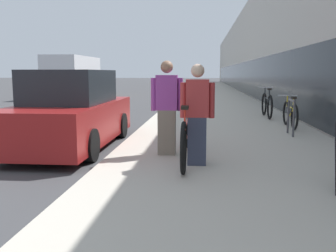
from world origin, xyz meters
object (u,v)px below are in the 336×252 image
person_bystander (167,108)px  parked_sedan_curbside (72,113)px  bike_rack_hoop (291,113)px  moving_truck (76,77)px  tandem_bicycle (186,136)px  cruiser_bike_nearest (290,114)px  person_rider (197,115)px  cruiser_bike_middle (267,105)px

person_bystander → parked_sedan_curbside: bearing=153.8°
bike_rack_hoop → moving_truck: (-10.26, 14.73, 0.69)m
tandem_bicycle → person_bystander: size_ratio=1.59×
parked_sedan_curbside → bike_rack_hoop: bearing=15.3°
cruiser_bike_nearest → parked_sedan_curbside: (-5.10, -2.61, 0.25)m
person_rider → parked_sedan_curbside: size_ratio=0.38×
person_rider → parked_sedan_curbside: 3.21m
person_rider → moving_truck: bearing=114.5°
person_bystander → bike_rack_hoop: person_bystander is taller
tandem_bicycle → bike_rack_hoop: tandem_bicycle is taller
cruiser_bike_nearest → parked_sedan_curbside: 5.74m
bike_rack_hoop → cruiser_bike_nearest: (0.28, 1.29, -0.15)m
person_bystander → tandem_bicycle: bearing=-46.2°
person_rider → bike_rack_hoop: person_rider is taller
person_rider → bike_rack_hoop: 3.77m
cruiser_bike_middle → parked_sedan_curbside: 6.90m
person_rider → cruiser_bike_nearest: person_rider is taller
person_rider → moving_truck: (-8.10, 17.81, 0.40)m
tandem_bicycle → moving_truck: moving_truck is taller
moving_truck → parked_sedan_curbside: bearing=-71.3°
moving_truck → bike_rack_hoop: bearing=-55.2°
cruiser_bike_nearest → cruiser_bike_middle: bearing=96.1°
person_bystander → cruiser_bike_middle: (2.74, 5.93, -0.43)m
person_rider → cruiser_bike_nearest: 5.02m
cruiser_bike_nearest → moving_truck: bearing=128.1°
person_bystander → cruiser_bike_middle: bearing=65.2°
tandem_bicycle → bike_rack_hoop: (2.34, 2.75, 0.10)m
tandem_bicycle → person_rider: size_ratio=1.66×
bike_rack_hoop → tandem_bicycle: bearing=-130.4°
parked_sedan_curbside → moving_truck: 16.96m
cruiser_bike_nearest → parked_sedan_curbside: bearing=-152.9°
person_rider → bike_rack_hoop: size_ratio=1.89×
parked_sedan_curbside → moving_truck: (-5.43, 16.05, 0.59)m
cruiser_bike_middle → cruiser_bike_nearest: bearing=-83.9°
bike_rack_hoop → cruiser_bike_middle: size_ratio=0.45×
bike_rack_hoop → cruiser_bike_middle: (0.03, 3.57, -0.10)m
moving_truck → cruiser_bike_middle: bearing=-47.3°
person_bystander → bike_rack_hoop: bearing=41.1°
person_rider → parked_sedan_curbside: (-2.67, 1.76, -0.19)m
tandem_bicycle → moving_truck: (-7.92, 17.48, 0.79)m
cruiser_bike_nearest → bike_rack_hoop: bearing=-102.0°
bike_rack_hoop → moving_truck: size_ratio=0.12×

